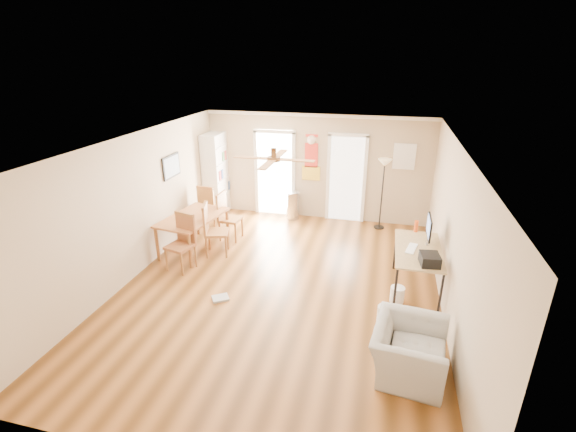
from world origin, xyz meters
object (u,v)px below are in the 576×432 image
(printer, at_px, (430,259))
(bookshelf, at_px, (217,174))
(trash_can, at_px, (293,205))
(dining_chair_right_a, at_px, (230,217))
(torchiere_lamp, at_px, (382,195))
(dining_table, at_px, (194,233))
(dining_chair_right_b, at_px, (217,230))
(dining_chair_far, at_px, (211,205))
(armchair, at_px, (409,350))
(dining_chair_near, at_px, (180,243))
(computer_desk, at_px, (416,270))
(wastebasket_a, at_px, (385,315))
(wastebasket_b, at_px, (397,294))

(printer, bearing_deg, bookshelf, 139.14)
(trash_can, bearing_deg, bookshelf, -179.86)
(dining_chair_right_a, distance_m, printer, 4.44)
(torchiere_lamp, xyz_separation_m, printer, (0.82, -3.21, 0.06))
(dining_table, relative_size, dining_chair_right_b, 1.38)
(dining_table, bearing_deg, dining_chair_far, 97.99)
(dining_table, relative_size, trash_can, 2.14)
(dining_chair_right_a, distance_m, dining_chair_right_b, 0.77)
(armchair, bearing_deg, printer, -3.94)
(dining_chair_right_b, distance_m, dining_chair_near, 0.88)
(bookshelf, bearing_deg, dining_table, -63.14)
(computer_desk, bearing_deg, dining_chair_far, 158.39)
(dining_chair_near, height_order, dining_chair_far, dining_chair_near)
(dining_chair_right_b, bearing_deg, trash_can, -41.77)
(dining_chair_near, height_order, computer_desk, dining_chair_near)
(printer, relative_size, wastebasket_a, 1.20)
(dining_chair_right_b, relative_size, wastebasket_a, 3.91)
(wastebasket_b, bearing_deg, printer, -13.71)
(dining_chair_right_a, bearing_deg, trash_can, -32.91)
(printer, bearing_deg, dining_chair_far, 146.22)
(dining_chair_right_b, xyz_separation_m, armchair, (3.75, -2.55, -0.21))
(computer_desk, relative_size, printer, 4.55)
(trash_can, height_order, wastebasket_a, trash_can)
(torchiere_lamp, bearing_deg, printer, -75.65)
(dining_chair_far, height_order, wastebasket_a, dining_chair_far)
(dining_table, distance_m, printer, 4.76)
(dining_chair_near, xyz_separation_m, torchiere_lamp, (3.66, 2.95, 0.30))
(trash_can, bearing_deg, dining_chair_right_a, -125.72)
(wastebasket_b, bearing_deg, bookshelf, 145.08)
(dining_chair_far, bearing_deg, printer, 159.89)
(bookshelf, bearing_deg, dining_chair_right_b, -50.60)
(bookshelf, xyz_separation_m, wastebasket_a, (4.37, -3.81, -0.90))
(dining_chair_right_b, height_order, dining_chair_near, dining_chair_right_b)
(trash_can, distance_m, armchair, 5.51)
(trash_can, bearing_deg, dining_chair_right_b, -115.36)
(dining_chair_right_b, relative_size, printer, 3.26)
(torchiere_lamp, bearing_deg, trash_can, 177.97)
(dining_chair_far, height_order, armchair, dining_chair_far)
(dining_chair_right_b, bearing_deg, wastebasket_a, -130.64)
(dining_chair_right_b, bearing_deg, dining_chair_right_a, -16.40)
(dining_table, height_order, wastebasket_a, dining_table)
(computer_desk, bearing_deg, armchair, -94.64)
(dining_chair_right_a, xyz_separation_m, computer_desk, (3.92, -1.26, -0.12))
(dining_chair_far, distance_m, wastebasket_b, 4.93)
(dining_chair_near, bearing_deg, dining_table, 112.58)
(dining_chair_right_a, bearing_deg, wastebasket_a, -121.18)
(printer, bearing_deg, wastebasket_a, -146.14)
(dining_table, bearing_deg, computer_desk, -7.18)
(dining_chair_right_a, xyz_separation_m, armchair, (3.75, -3.33, -0.19))
(torchiere_lamp, distance_m, wastebasket_b, 3.21)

